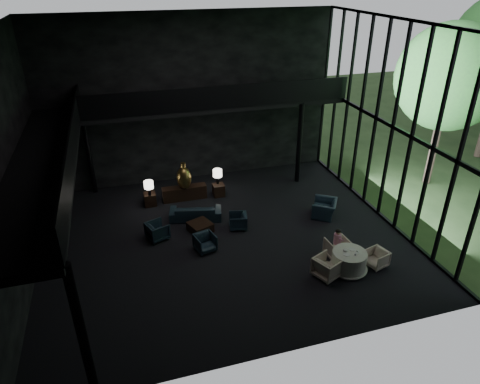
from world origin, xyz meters
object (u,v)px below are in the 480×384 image
object	(u,v)px
side_table_left	(150,199)
dining_chair_north	(338,247)
coffee_table	(200,227)
window_armchair	(325,206)
lounge_armchair_west	(157,230)
table_lamp_left	(149,185)
lounge_armchair_south	(205,242)
lounge_armchair_east	(238,221)
console	(185,193)
dining_table	(349,262)
table_lamp_right	(217,174)
dining_chair_east	(376,258)
dining_chair_west	(328,265)
child	(338,236)
side_table_right	(219,190)
sofa	(195,209)
bronze_urn	(184,178)

from	to	relation	value
side_table_left	dining_chair_north	size ratio (longest dim) A/B	0.68
coffee_table	window_armchair	bearing A→B (deg)	-3.66
lounge_armchair_west	window_armchair	bearing A→B (deg)	-112.83
table_lamp_left	lounge_armchair_south	distance (m)	4.38
lounge_armchair_east	console	bearing A→B (deg)	-138.85
side_table_left	lounge_armchair_west	distance (m)	2.84
console	dining_table	size ratio (longest dim) A/B	1.47
table_lamp_right	lounge_armchair_south	bearing A→B (deg)	-110.05
lounge_armchair_west	dining_chair_east	size ratio (longest dim) A/B	1.25
coffee_table	dining_chair_north	size ratio (longest dim) A/B	0.99
coffee_table	dining_chair_north	world-z (taller)	dining_chair_north
dining_chair_west	child	world-z (taller)	child
window_armchair	dining_table	size ratio (longest dim) A/B	0.84
dining_chair_north	lounge_armchair_west	bearing A→B (deg)	-29.77
console	coffee_table	size ratio (longest dim) A/B	2.40
lounge_armchair_east	window_armchair	bearing A→B (deg)	101.01
side_table_right	lounge_armchair_east	size ratio (longest dim) A/B	0.84
lounge_armchair_south	coffee_table	xyz separation A→B (m)	(0.09, 1.38, -0.17)
dining_chair_east	side_table_left	bearing A→B (deg)	-149.04
coffee_table	child	world-z (taller)	child
window_armchair	side_table_right	bearing A→B (deg)	-95.29
table_lamp_left	dining_table	world-z (taller)	table_lamp_left
sofa	lounge_armchair_west	xyz separation A→B (m)	(-1.75, -1.08, -0.05)
side_table_right	console	bearing A→B (deg)	176.18
table_lamp_left	lounge_armchair_west	size ratio (longest dim) A/B	0.86
bronze_urn	side_table_left	xyz separation A→B (m)	(-1.60, 0.03, -0.89)
dining_chair_north	table_lamp_left	bearing A→B (deg)	-46.07
bronze_urn	lounge_armchair_east	size ratio (longest dim) A/B	1.82
coffee_table	child	bearing A→B (deg)	-32.89
bronze_urn	dining_table	xyz separation A→B (m)	(4.67, -6.76, -0.85)
console	bronze_urn	bearing A→B (deg)	-90.00
side_table_right	dining_chair_north	size ratio (longest dim) A/B	0.67
table_lamp_left	lounge_armchair_west	xyz separation A→B (m)	(-0.00, -2.67, -0.68)
dining_chair_east	dining_chair_west	distance (m)	1.98
table_lamp_left	coffee_table	size ratio (longest dim) A/B	0.82
dining_chair_east	child	bearing A→B (deg)	-153.24
lounge_armchair_west	dining_chair_north	world-z (taller)	dining_chair_north
table_lamp_left	dining_table	size ratio (longest dim) A/B	0.51
bronze_urn	coffee_table	xyz separation A→B (m)	(0.13, -2.75, -0.99)
table_lamp_right	lounge_armchair_east	distance (m)	3.22
side_table_left	table_lamp_right	xyz separation A→B (m)	(3.20, 0.13, 0.79)
lounge_armchair_east	dining_table	distance (m)	4.82
dining_table	lounge_armchair_south	bearing A→B (deg)	150.47
console	lounge_armchair_west	xyz separation A→B (m)	(-1.60, -2.94, 0.08)
dining_table	child	bearing A→B (deg)	86.41
sofa	dining_chair_north	world-z (taller)	sofa
dining_table	coffee_table	bearing A→B (deg)	138.62
side_table_left	window_armchair	xyz separation A→B (m)	(7.15, -3.12, 0.22)
lounge_armchair_west	side_table_left	bearing A→B (deg)	-20.55
side_table_left	sofa	size ratio (longest dim) A/B	0.25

